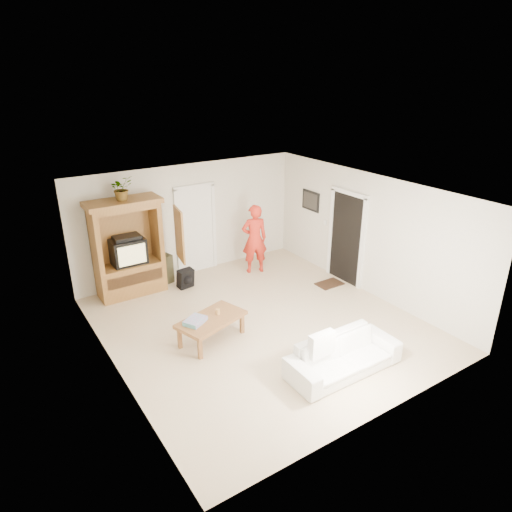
{
  "coord_description": "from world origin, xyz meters",
  "views": [
    {
      "loc": [
        -4.24,
        -6.33,
        4.57
      ],
      "look_at": [
        0.29,
        0.6,
        1.15
      ],
      "focal_mm": 32.0,
      "sensor_mm": 36.0,
      "label": 1
    }
  ],
  "objects": [
    {
      "name": "plant",
      "position": [
        -1.6,
        2.63,
        2.34
      ],
      "size": [
        0.53,
        0.49,
        0.49
      ],
      "primitive_type": "imported",
      "rotation": [
        0.0,
        0.0,
        0.27
      ],
      "color": "#4C7238",
      "rests_on": "armoire"
    },
    {
      "name": "ceiling",
      "position": [
        0.0,
        0.0,
        2.6
      ],
      "size": [
        6.0,
        6.0,
        0.0
      ],
      "primitive_type": "plane",
      "rotation": [
        3.14,
        0.0,
        0.0
      ],
      "color": "white",
      "rests_on": "floor"
    },
    {
      "name": "candle",
      "position": [
        -0.87,
        0.08,
        0.51
      ],
      "size": [
        0.08,
        0.08,
        0.1
      ],
      "primitive_type": "cylinder",
      "color": "tan",
      "rests_on": "coffee_table"
    },
    {
      "name": "towel",
      "position": [
        -1.35,
        0.02,
        0.5
      ],
      "size": [
        0.47,
        0.43,
        0.08
      ],
      "primitive_type": "cube",
      "rotation": [
        0.0,
        0.0,
        0.52
      ],
      "color": "#CB4395",
      "rests_on": "coffee_table"
    },
    {
      "name": "wall_left",
      "position": [
        -2.75,
        0.0,
        1.3
      ],
      "size": [
        0.0,
        6.0,
        6.0
      ],
      "primitive_type": "plane",
      "rotation": [
        1.57,
        0.0,
        1.57
      ],
      "color": "silver",
      "rests_on": "floor"
    },
    {
      "name": "sofa",
      "position": [
        0.32,
        -1.94,
        0.28
      ],
      "size": [
        1.94,
        0.77,
        0.56
      ],
      "primitive_type": "imported",
      "rotation": [
        0.0,
        0.0,
        -0.01
      ],
      "color": "white",
      "rests_on": "floor"
    },
    {
      "name": "backpack_olive",
      "position": [
        -0.81,
        2.74,
        0.33
      ],
      "size": [
        0.4,
        0.33,
        0.67
      ],
      "primitive_type": null,
      "rotation": [
        0.0,
        0.0,
        0.23
      ],
      "color": "#47442B",
      "rests_on": "floor"
    },
    {
      "name": "wall_front",
      "position": [
        0.0,
        -3.0,
        1.3
      ],
      "size": [
        5.5,
        0.0,
        5.5
      ],
      "primitive_type": "plane",
      "rotation": [
        -1.57,
        0.0,
        0.0
      ],
      "color": "silver",
      "rests_on": "floor"
    },
    {
      "name": "door_back",
      "position": [
        0.15,
        2.97,
        1.02
      ],
      "size": [
        0.85,
        0.05,
        2.04
      ],
      "primitive_type": "cube",
      "color": "white",
      "rests_on": "floor"
    },
    {
      "name": "man",
      "position": [
        1.26,
        2.14,
        0.84
      ],
      "size": [
        0.7,
        0.57,
        1.67
      ],
      "primitive_type": "imported",
      "rotation": [
        0.0,
        0.0,
        2.82
      ],
      "color": "red",
      "rests_on": "floor"
    },
    {
      "name": "floor",
      "position": [
        0.0,
        0.0,
        0.0
      ],
      "size": [
        6.0,
        6.0,
        0.0
      ],
      "primitive_type": "plane",
      "color": "tan",
      "rests_on": "ground"
    },
    {
      "name": "doormat",
      "position": [
        2.3,
        0.6,
        0.01
      ],
      "size": [
        0.6,
        0.4,
        0.02
      ],
      "primitive_type": "cube",
      "color": "#382316",
      "rests_on": "floor"
    },
    {
      "name": "wall_right",
      "position": [
        2.75,
        0.0,
        1.3
      ],
      "size": [
        0.0,
        6.0,
        6.0
      ],
      "primitive_type": "plane",
      "rotation": [
        1.57,
        0.0,
        -1.57
      ],
      "color": "silver",
      "rests_on": "floor"
    },
    {
      "name": "framed_picture",
      "position": [
        2.73,
        1.9,
        1.6
      ],
      "size": [
        0.03,
        0.6,
        0.48
      ],
      "primitive_type": "cube",
      "color": "black",
      "rests_on": "wall_right"
    },
    {
      "name": "armoire",
      "position": [
        -1.58,
        2.66,
        0.91
      ],
      "size": [
        1.82,
        1.14,
        2.1
      ],
      "color": "olive",
      "rests_on": "floor"
    },
    {
      "name": "wall_back",
      "position": [
        0.0,
        3.0,
        1.3
      ],
      "size": [
        5.5,
        0.0,
        5.5
      ],
      "primitive_type": "plane",
      "rotation": [
        1.57,
        0.0,
        0.0
      ],
      "color": "silver",
      "rests_on": "floor"
    },
    {
      "name": "backpack_black",
      "position": [
        -0.52,
        2.24,
        0.21
      ],
      "size": [
        0.37,
        0.25,
        0.43
      ],
      "primitive_type": null,
      "rotation": [
        0.0,
        0.0,
        0.14
      ],
      "color": "black",
      "rests_on": "floor"
    },
    {
      "name": "coffee_table",
      "position": [
        -1.04,
        0.02,
        0.4
      ],
      "size": [
        1.37,
        1.0,
        0.46
      ],
      "rotation": [
        0.0,
        0.0,
        0.3
      ],
      "color": "brown",
      "rests_on": "floor"
    },
    {
      "name": "doorway_right",
      "position": [
        2.73,
        0.6,
        1.02
      ],
      "size": [
        0.05,
        0.9,
        2.04
      ],
      "primitive_type": "cube",
      "color": "black",
      "rests_on": "floor"
    }
  ]
}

